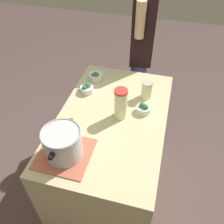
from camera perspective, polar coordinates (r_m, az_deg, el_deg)
ground_plane at (r=2.43m, az=0.00°, el=-15.70°), size 8.00×8.00×0.00m
counter_slab at (r=2.08m, az=0.00°, el=-9.62°), size 1.24×0.78×0.86m
dish_cloth at (r=1.56m, az=-11.11°, el=-9.70°), size 0.32×0.33×0.01m
cooking_pot at (r=1.48m, az=-11.66°, el=-7.22°), size 0.31×0.24×0.20m
lemonade_pitcher at (r=1.68m, az=2.08°, el=1.98°), size 0.09×0.09×0.24m
mason_jar at (r=1.90m, az=8.23°, el=5.28°), size 0.09×0.09×0.15m
broccoli_bowl_front at (r=2.10m, az=-3.96°, el=8.43°), size 0.12×0.12×0.08m
broccoli_bowl_center at (r=1.79m, az=7.49°, el=0.84°), size 0.11×0.11×0.08m
broccoli_bowl_back at (r=1.97m, az=-6.00°, el=5.53°), size 0.11×0.11×0.08m
person_cook at (r=2.42m, az=6.86°, el=14.14°), size 0.50×0.25×1.66m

